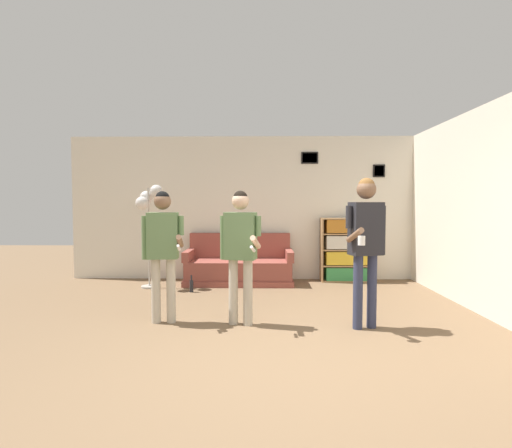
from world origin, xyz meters
The scene contains 11 objects.
ground_plane centered at (0.00, 0.00, 0.00)m, with size 20.00×20.00×0.00m, color brown.
wall_back centered at (0.00, 4.07, 1.35)m, with size 7.65×0.08×2.70m.
wall_right centered at (2.65, 2.02, 1.35)m, with size 0.06×6.44×2.70m.
couch centered at (-0.62, 3.66, 0.29)m, with size 1.93×0.80×0.89m.
bookshelf centered at (1.36, 3.85, 0.58)m, with size 0.95×0.30×1.17m.
floor_lamp centered at (-2.13, 3.23, 1.42)m, with size 0.43×0.46×1.76m.
person_player_foreground_left centered at (-1.39, 1.23, 0.97)m, with size 0.52×0.43×1.59m.
person_player_foreground_center centered at (-0.45, 1.17, 0.97)m, with size 0.49×0.51×1.59m.
person_watcher_holding_cup centered at (0.99, 1.05, 1.07)m, with size 0.48×0.51×1.73m.
bottle_on_floor centered at (-1.35, 2.89, 0.11)m, with size 0.06×0.06×0.28m.
drinking_cup centered at (1.40, 3.85, 1.23)m, with size 0.08×0.08×0.11m.
Camera 1 is at (-0.19, -3.51, 1.44)m, focal length 28.00 mm.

